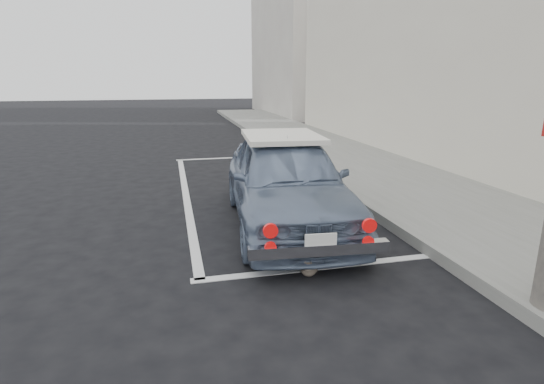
% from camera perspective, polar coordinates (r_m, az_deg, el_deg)
% --- Properties ---
extents(ground, '(80.00, 80.00, 0.00)m').
position_cam_1_polar(ground, '(5.22, -0.07, -8.36)').
color(ground, black).
rests_on(ground, ground).
extents(sidewalk, '(2.80, 40.00, 0.15)m').
position_cam_1_polar(sidewalk, '(8.18, 18.81, 0.10)').
color(sidewalk, slate).
rests_on(sidewalk, ground).
extents(shop_building, '(3.50, 18.00, 7.00)m').
position_cam_1_polar(shop_building, '(11.50, 28.91, 20.38)').
color(shop_building, beige).
rests_on(shop_building, ground).
extents(building_far, '(3.50, 10.00, 8.00)m').
position_cam_1_polar(building_far, '(25.83, 3.51, 19.34)').
color(building_far, '#B6ADA5').
rests_on(building_far, ground).
extents(pline_rear, '(3.00, 0.12, 0.01)m').
position_cam_1_polar(pline_rear, '(4.92, 7.08, -9.97)').
color(pline_rear, silver).
rests_on(pline_rear, ground).
extents(pline_front, '(3.00, 0.12, 0.01)m').
position_cam_1_polar(pline_front, '(11.46, -5.22, 4.61)').
color(pline_front, silver).
rests_on(pline_front, ground).
extents(pline_side, '(0.12, 7.00, 0.01)m').
position_cam_1_polar(pline_side, '(7.93, -11.50, -0.36)').
color(pline_side, silver).
rests_on(pline_side, ground).
extents(retro_coupe, '(1.87, 3.97, 1.31)m').
position_cam_1_polar(retro_coupe, '(6.07, 1.92, 1.61)').
color(retro_coupe, slate).
rests_on(retro_coupe, ground).
extents(cat, '(0.29, 0.38, 0.23)m').
position_cam_1_polar(cat, '(4.67, 5.00, -9.97)').
color(cat, '#6D5E53').
rests_on(cat, ground).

